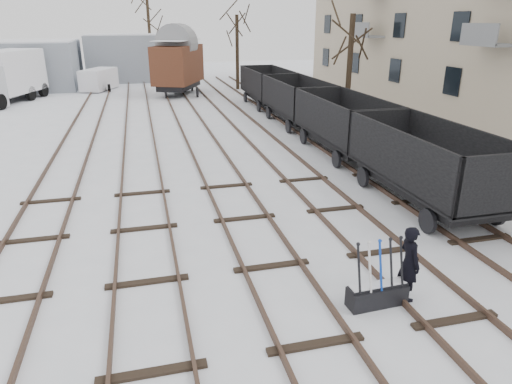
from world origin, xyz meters
TOP-DOWN VIEW (x-y plane):
  - ground at (0.00, 0.00)m, footprint 120.00×120.00m
  - tracks at (-0.00, 13.67)m, footprint 13.90×52.00m
  - shed_left at (-13.00, 36.00)m, footprint 10.00×8.00m
  - shed_right at (-4.00, 40.00)m, footprint 7.00×6.00m
  - ground_frame at (1.74, -2.08)m, footprint 1.32×0.49m
  - worker at (2.49, -1.98)m, footprint 0.41×0.62m
  - freight_wagon_a at (6.00, 2.80)m, footprint 2.52×6.29m
  - freight_wagon_b at (6.00, 9.20)m, footprint 2.52×6.29m
  - freight_wagon_c at (6.00, 15.60)m, footprint 2.52×6.29m
  - freight_wagon_d at (6.00, 22.00)m, footprint 2.52×6.29m
  - box_van_wagon at (0.43, 29.00)m, footprint 4.96×6.33m
  - lorry at (-12.28, 27.91)m, footprint 4.29×8.50m
  - panel_van at (-6.11, 33.15)m, footprint 3.18×4.48m
  - tree_near at (8.49, 14.25)m, footprint 0.30×0.30m
  - tree_far_left at (-1.26, 41.17)m, footprint 0.30×0.30m
  - tree_far_right at (5.74, 30.87)m, footprint 0.30×0.30m

SIDE VIEW (x-z plane):
  - ground at x=0.00m, z-range 0.00..0.00m
  - tracks at x=0.00m, z-range -0.01..0.16m
  - ground_frame at x=1.74m, z-range -0.46..1.03m
  - worker at x=2.49m, z-range 0.00..1.70m
  - panel_van at x=-6.11m, z-range 0.04..1.85m
  - freight_wagon_a at x=6.00m, z-range -0.30..2.27m
  - freight_wagon_b at x=6.00m, z-range -0.30..2.27m
  - freight_wagon_c at x=6.00m, z-range -0.30..2.27m
  - freight_wagon_d at x=6.00m, z-range -0.30..2.27m
  - lorry at x=-12.28m, z-range 0.05..3.75m
  - shed_left at x=-13.00m, z-range 0.00..4.10m
  - shed_right at x=-4.00m, z-range 0.00..4.50m
  - box_van_wagon at x=0.43m, z-range 0.35..4.64m
  - tree_near at x=8.49m, z-range 0.00..6.07m
  - tree_far_right at x=5.74m, z-range 0.00..6.20m
  - tree_far_left at x=-1.26m, z-range 0.00..7.73m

